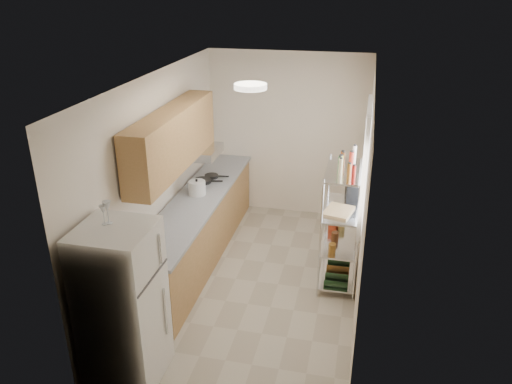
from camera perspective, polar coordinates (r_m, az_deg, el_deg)
room at (r=5.89m, az=0.09°, el=0.37°), size 2.52×4.42×2.62m
counter_run at (r=6.87m, az=-6.63°, el=-4.06°), size 0.63×3.51×0.90m
upper_cabinets at (r=6.11m, az=-9.46°, el=5.99°), size 0.33×2.20×0.72m
range_hood at (r=6.93m, az=-6.39°, el=4.63°), size 0.50×0.60×0.12m
window at (r=6.00m, az=12.34°, el=2.83°), size 0.06×1.00×1.46m
bakers_rack at (r=6.12m, az=9.92°, el=-1.04°), size 0.45×0.90×1.73m
ceiling_dome at (r=5.23m, az=-0.64°, el=11.98°), size 0.34×0.34×0.05m
refrigerator at (r=4.91m, az=-15.00°, el=-12.37°), size 0.66×0.66×1.61m
wine_glass_a at (r=4.55m, az=-16.60°, el=-2.26°), size 0.08×0.08×0.21m
wine_glass_b at (r=4.55m, az=-17.02°, el=-2.51°), size 0.07×0.07×0.18m
rice_cooker at (r=6.75m, az=-6.77°, el=0.48°), size 0.23×0.23×0.19m
frying_pan_large at (r=7.16m, az=-6.15°, el=1.27°), size 0.30×0.30×0.04m
frying_pan_small at (r=7.32m, az=-5.11°, el=1.82°), size 0.22×0.22×0.04m
cutting_board at (r=6.06m, az=9.41°, el=-2.14°), size 0.39×0.45×0.03m
espresso_machine at (r=6.41m, az=10.92°, el=0.39°), size 0.18×0.24×0.26m
storage_bag at (r=6.63m, az=8.97°, el=-3.40°), size 0.15×0.18×0.17m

